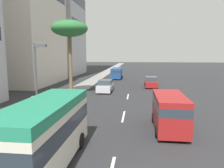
% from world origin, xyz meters
% --- Properties ---
extents(ground_plane, '(198.00, 198.00, 0.00)m').
position_xyz_m(ground_plane, '(31.50, 0.00, 0.00)').
color(ground_plane, '#2D2D30').
extents(sidewalk_right, '(162.00, 2.80, 0.15)m').
position_xyz_m(sidewalk_right, '(31.50, 7.34, 0.07)').
color(sidewalk_right, gray).
rests_on(sidewalk_right, ground_plane).
extents(lane_stripe_mid, '(3.20, 0.16, 0.01)m').
position_xyz_m(lane_stripe_mid, '(13.62, 0.00, 0.01)').
color(lane_stripe_mid, silver).
rests_on(lane_stripe_mid, ground_plane).
extents(lane_stripe_far, '(3.20, 0.16, 0.01)m').
position_xyz_m(lane_stripe_far, '(22.04, 0.00, 0.01)').
color(lane_stripe_far, silver).
rests_on(lane_stripe_far, ground_plane).
extents(minibus_lead, '(6.86, 2.35, 3.06)m').
position_xyz_m(minibus_lead, '(5.39, 3.04, 1.68)').
color(minibus_lead, silver).
rests_on(minibus_lead, ground_plane).
extents(van_second, '(5.37, 2.14, 2.22)m').
position_xyz_m(van_second, '(40.45, 3.13, 1.28)').
color(van_second, '#1E478C').
rests_on(van_second, ground_plane).
extents(car_third, '(4.06, 1.94, 1.65)m').
position_xyz_m(car_third, '(24.89, 3.23, 0.78)').
color(car_third, silver).
rests_on(car_third, ground_plane).
extents(car_fourth, '(4.13, 1.93, 1.67)m').
position_xyz_m(car_fourth, '(29.73, -3.26, 0.79)').
color(car_fourth, '#A51E1E').
rests_on(car_fourth, ground_plane).
extents(van_fifth, '(4.90, 2.08, 2.43)m').
position_xyz_m(van_fifth, '(10.86, -3.30, 1.39)').
color(van_fifth, '#A51E1E').
rests_on(van_fifth, ground_plane).
extents(pedestrian_near_lamp, '(0.30, 0.35, 1.74)m').
position_xyz_m(pedestrian_near_lamp, '(12.06, 7.10, 1.11)').
color(pedestrian_near_lamp, navy).
rests_on(pedestrian_near_lamp, sidewalk_right).
extents(palm_tree, '(4.36, 4.36, 9.03)m').
position_xyz_m(palm_tree, '(21.78, 7.05, 8.05)').
color(palm_tree, brown).
rests_on(palm_tree, sidewalk_right).
extents(street_lamp, '(0.24, 0.97, 5.77)m').
position_xyz_m(street_lamp, '(11.24, 6.21, 3.79)').
color(street_lamp, '#4C4C51').
rests_on(street_lamp, sidewalk_right).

